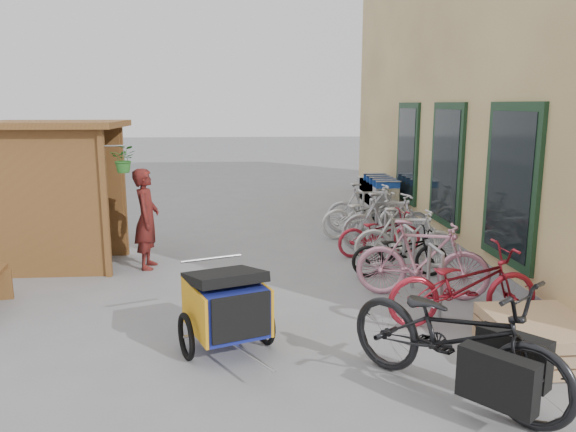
{
  "coord_description": "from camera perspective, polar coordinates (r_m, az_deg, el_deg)",
  "views": [
    {
      "loc": [
        -0.11,
        -6.82,
        2.67
      ],
      "look_at": [
        0.5,
        1.5,
        1.0
      ],
      "focal_mm": 35.0,
      "sensor_mm": 36.0,
      "label": 1
    }
  ],
  "objects": [
    {
      "name": "ground",
      "position": [
        7.32,
        -3.09,
        -10.07
      ],
      "size": [
        80.0,
        80.0,
        0.0
      ],
      "primitive_type": "plane",
      "color": "gray"
    },
    {
      "name": "building",
      "position": [
        13.13,
        26.82,
        13.73
      ],
      "size": [
        6.07,
        13.0,
        7.0
      ],
      "color": "#DABE7D",
      "rests_on": "ground"
    },
    {
      "name": "kiosk",
      "position": [
        9.88,
        -22.92,
        3.93
      ],
      "size": [
        2.49,
        1.65,
        2.4
      ],
      "color": "brown",
      "rests_on": "ground"
    },
    {
      "name": "bike_rack",
      "position": [
        9.77,
        10.2,
        -1.6
      ],
      "size": [
        0.05,
        5.35,
        0.86
      ],
      "color": "#A5A8AD",
      "rests_on": "ground"
    },
    {
      "name": "pallet_stack",
      "position": [
        6.72,
        24.26,
        -11.21
      ],
      "size": [
        1.0,
        1.2,
        0.4
      ],
      "color": "tan",
      "rests_on": "ground"
    },
    {
      "name": "shopping_carts",
      "position": [
        13.7,
        8.98,
        2.44
      ],
      "size": [
        0.56,
        2.24,
        1.01
      ],
      "color": "silver",
      "rests_on": "ground"
    },
    {
      "name": "child_trailer",
      "position": [
        6.21,
        -6.3,
        -8.83
      ],
      "size": [
        1.09,
        1.67,
        0.97
      ],
      "rotation": [
        0.0,
        0.0,
        0.37
      ],
      "color": "navy",
      "rests_on": "ground"
    },
    {
      "name": "cargo_bike",
      "position": [
        5.45,
        16.72,
        -11.69
      ],
      "size": [
        2.03,
        2.23,
        1.18
      ],
      "rotation": [
        0.0,
        0.0,
        0.69
      ],
      "color": "black",
      "rests_on": "ground"
    },
    {
      "name": "person_kiosk",
      "position": [
        9.45,
        -14.16,
        -0.27
      ],
      "size": [
        0.4,
        0.61,
        1.65
      ],
      "primitive_type": "imported",
      "rotation": [
        0.0,
        0.0,
        1.56
      ],
      "color": "maroon",
      "rests_on": "ground"
    },
    {
      "name": "bike_0",
      "position": [
        7.21,
        17.37,
        -6.73
      ],
      "size": [
        1.94,
        0.8,
        1.0
      ],
      "primitive_type": "imported",
      "rotation": [
        0.0,
        0.0,
        1.64
      ],
      "color": "maroon",
      "rests_on": "ground"
    },
    {
      "name": "bike_1",
      "position": [
        8.02,
        13.5,
        -4.32
      ],
      "size": [
        1.9,
        1.05,
        1.1
      ],
      "primitive_type": "imported",
      "rotation": [
        0.0,
        0.0,
        1.26
      ],
      "color": "#C78099",
      "rests_on": "ground"
    },
    {
      "name": "bike_2",
      "position": [
        8.96,
        11.29,
        -3.6
      ],
      "size": [
        1.52,
        0.55,
        0.8
      ],
      "primitive_type": "imported",
      "rotation": [
        0.0,
        0.0,
        1.56
      ],
      "color": "black",
      "rests_on": "ground"
    },
    {
      "name": "bike_3",
      "position": [
        9.41,
        11.87,
        -2.22
      ],
      "size": [
        1.74,
        0.72,
        1.01
      ],
      "primitive_type": "imported",
      "rotation": [
        0.0,
        0.0,
        1.42
      ],
      "color": "silver",
      "rests_on": "ground"
    },
    {
      "name": "bike_4",
      "position": [
        10.12,
        9.31,
        -1.72
      ],
      "size": [
        1.64,
        0.81,
        0.83
      ],
      "primitive_type": "imported",
      "rotation": [
        0.0,
        0.0,
        1.75
      ],
      "color": "maroon",
      "rests_on": "ground"
    },
    {
      "name": "bike_5",
      "position": [
        10.61,
        10.05,
        -0.47
      ],
      "size": [
        1.83,
        0.74,
        1.07
      ],
      "primitive_type": "imported",
      "rotation": [
        0.0,
        0.0,
        1.71
      ],
      "color": "#B3B2B7",
      "rests_on": "ground"
    },
    {
      "name": "bike_6",
      "position": [
        11.42,
        7.82,
        0.14
      ],
      "size": [
        1.89,
        0.88,
        0.96
      ],
      "primitive_type": "imported",
      "rotation": [
        0.0,
        0.0,
        1.71
      ],
      "color": "silver",
      "rests_on": "ground"
    },
    {
      "name": "bike_7",
      "position": [
        11.88,
        8.08,
        0.82
      ],
      "size": [
        1.76,
        0.5,
        1.06
      ],
      "primitive_type": "imported",
      "rotation": [
        0.0,
        0.0,
        1.57
      ],
      "color": "#B3B2B7",
      "rests_on": "ground"
    }
  ]
}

